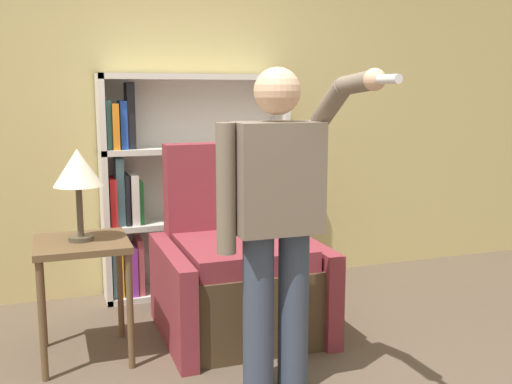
% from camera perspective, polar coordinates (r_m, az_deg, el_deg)
% --- Properties ---
extents(wall_back, '(8.00, 0.06, 2.80)m').
position_cam_1_polar(wall_back, '(4.45, -8.81, 8.54)').
color(wall_back, tan).
rests_on(wall_back, ground_plane).
extents(bookcase, '(1.35, 0.28, 1.59)m').
position_cam_1_polar(bookcase, '(4.36, -7.43, 0.27)').
color(bookcase, silver).
rests_on(bookcase, ground_plane).
extents(armchair, '(0.94, 0.93, 1.14)m').
position_cam_1_polar(armchair, '(3.74, -1.86, -7.72)').
color(armchair, '#4C3823').
rests_on(armchair, ground_plane).
extents(person_standing, '(0.55, 0.78, 1.58)m').
position_cam_1_polar(person_standing, '(2.81, 2.04, -2.14)').
color(person_standing, '#384256').
rests_on(person_standing, ground_plane).
extents(side_table, '(0.50, 0.50, 0.67)m').
position_cam_1_polar(side_table, '(3.42, -16.22, -6.22)').
color(side_table, brown).
rests_on(side_table, ground_plane).
extents(table_lamp, '(0.26, 0.26, 0.50)m').
position_cam_1_polar(table_lamp, '(3.33, -16.62, 1.96)').
color(table_lamp, '#4C4233').
rests_on(table_lamp, side_table).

